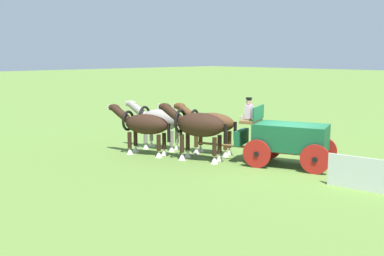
% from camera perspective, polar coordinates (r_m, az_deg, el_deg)
% --- Properties ---
extents(ground_plane, '(220.00, 220.00, 0.00)m').
position_cam_1_polar(ground_plane, '(18.49, 12.18, -4.68)').
color(ground_plane, olive).
extents(show_wagon, '(5.62, 2.91, 2.69)m').
position_cam_1_polar(show_wagon, '(18.28, 11.85, -1.19)').
color(show_wagon, '#195B38').
rests_on(show_wagon, ground).
extents(draft_horse_rear_near, '(3.05, 1.68, 2.33)m').
position_cam_1_polar(draft_horse_rear_near, '(18.76, 0.75, 0.26)').
color(draft_horse_rear_near, '#331E14').
rests_on(draft_horse_rear_near, ground).
extents(draft_horse_rear_off, '(2.93, 1.58, 2.23)m').
position_cam_1_polar(draft_horse_rear_off, '(19.96, 2.23, 0.52)').
color(draft_horse_rear_off, brown).
rests_on(draft_horse_rear_off, ground).
extents(draft_horse_lead_near, '(3.04, 1.62, 2.17)m').
position_cam_1_polar(draft_horse_lead_near, '(20.00, -6.10, 0.36)').
color(draft_horse_lead_near, '#331E14').
rests_on(draft_horse_lead_near, ground).
extents(draft_horse_lead_off, '(2.93, 1.62, 2.22)m').
position_cam_1_polar(draft_horse_lead_off, '(21.09, -4.24, 0.95)').
color(draft_horse_lead_off, '#9E998E').
rests_on(draft_horse_lead_off, ground).
extents(sponsor_banner, '(3.17, 0.59, 1.10)m').
position_cam_1_polar(sponsor_banner, '(15.65, 22.25, -5.63)').
color(sponsor_banner, silver).
rests_on(sponsor_banner, ground).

